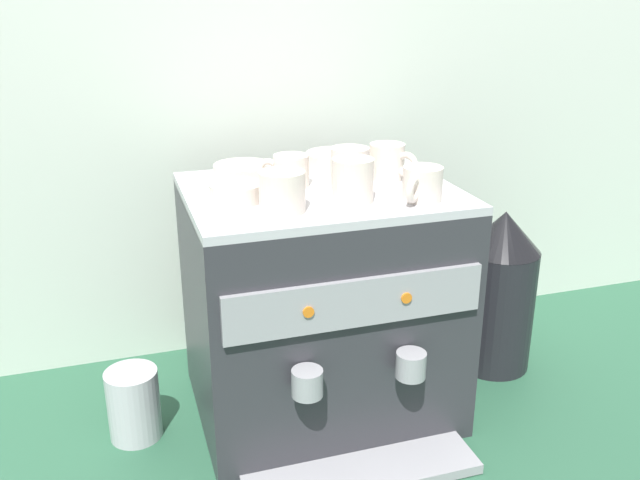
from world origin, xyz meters
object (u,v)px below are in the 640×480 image
at_px(ceramic_cup_0, 282,191).
at_px(ceramic_bowl_1, 334,162).
at_px(ceramic_bowl_0, 236,193).
at_px(ceramic_bowl_2, 243,173).
at_px(ceramic_cup_3, 353,180).
at_px(ceramic_cup_2, 389,161).
at_px(ceramic_cup_1, 289,171).
at_px(coffee_grinder, 498,290).
at_px(milk_pitcher, 134,404).
at_px(ceramic_cup_5, 350,168).
at_px(espresso_machine, 321,304).
at_px(ceramic_cup_4, 422,184).

relative_size(ceramic_cup_0, ceramic_bowl_1, 1.01).
bearing_deg(ceramic_bowl_0, ceramic_bowl_2, 72.78).
xyz_separation_m(ceramic_cup_3, ceramic_bowl_1, (0.04, 0.21, -0.02)).
height_order(ceramic_cup_2, ceramic_bowl_0, ceramic_cup_2).
distance_m(ceramic_cup_1, coffee_grinder, 0.60).
bearing_deg(milk_pitcher, ceramic_cup_1, 4.76).
height_order(ceramic_cup_5, ceramic_bowl_1, ceramic_cup_5).
xyz_separation_m(ceramic_cup_0, milk_pitcher, (-0.29, 0.12, -0.46)).
bearing_deg(milk_pitcher, espresso_machine, -1.53).
distance_m(espresso_machine, ceramic_cup_2, 0.33).
distance_m(ceramic_bowl_1, ceramic_bowl_2, 0.20).
bearing_deg(ceramic_cup_4, ceramic_cup_5, 127.80).
bearing_deg(ceramic_cup_1, ceramic_cup_2, -1.81).
height_order(ceramic_cup_4, milk_pitcher, ceramic_cup_4).
height_order(ceramic_cup_1, ceramic_bowl_2, ceramic_cup_1).
distance_m(ceramic_cup_3, ceramic_bowl_2, 0.25).
relative_size(ceramic_cup_0, coffee_grinder, 0.31).
height_order(ceramic_bowl_0, milk_pitcher, ceramic_bowl_0).
height_order(ceramic_cup_2, coffee_grinder, ceramic_cup_2).
distance_m(ceramic_cup_4, milk_pitcher, 0.72).
bearing_deg(ceramic_bowl_0, ceramic_bowl_1, 31.84).
bearing_deg(coffee_grinder, ceramic_bowl_1, 167.90).
distance_m(ceramic_cup_1, ceramic_cup_4, 0.26).
distance_m(ceramic_cup_2, ceramic_cup_5, 0.10).
bearing_deg(coffee_grinder, ceramic_bowl_0, -173.79).
relative_size(ceramic_cup_2, ceramic_cup_3, 0.88).
xyz_separation_m(ceramic_cup_0, ceramic_cup_5, (0.17, 0.10, 0.00)).
bearing_deg(ceramic_cup_3, ceramic_cup_2, 44.65).
distance_m(ceramic_cup_2, milk_pitcher, 0.71).
bearing_deg(ceramic_cup_4, ceramic_cup_0, 176.13).
distance_m(ceramic_cup_0, coffee_grinder, 0.67).
bearing_deg(ceramic_cup_4, ceramic_cup_1, 141.64).
bearing_deg(ceramic_bowl_1, ceramic_cup_2, -45.67).
bearing_deg(ceramic_cup_0, ceramic_bowl_0, 129.95).
relative_size(ceramic_cup_3, coffee_grinder, 0.30).
height_order(espresso_machine, ceramic_bowl_2, ceramic_bowl_2).
distance_m(espresso_machine, ceramic_bowl_0, 0.32).
relative_size(ceramic_cup_0, ceramic_cup_5, 1.04).
relative_size(ceramic_bowl_0, milk_pitcher, 0.66).
distance_m(ceramic_cup_0, ceramic_cup_3, 0.14).
bearing_deg(ceramic_cup_0, ceramic_bowl_1, 52.82).
bearing_deg(ceramic_bowl_2, ceramic_cup_3, -48.38).
relative_size(ceramic_cup_3, ceramic_bowl_2, 1.00).
xyz_separation_m(ceramic_cup_5, ceramic_bowl_1, (0.01, 0.12, -0.02)).
bearing_deg(ceramic_bowl_2, ceramic_cup_0, -82.23).
distance_m(ceramic_cup_0, ceramic_bowl_0, 0.11).
distance_m(ceramic_cup_0, ceramic_bowl_1, 0.29).
bearing_deg(ceramic_cup_2, ceramic_bowl_1, 134.33).
bearing_deg(ceramic_cup_2, ceramic_bowl_2, 167.31).
bearing_deg(ceramic_cup_0, ceramic_cup_3, 7.50).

